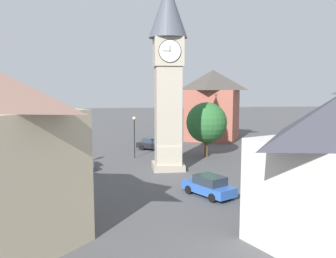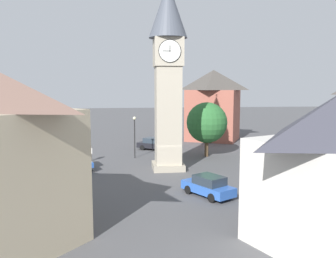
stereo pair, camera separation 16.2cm
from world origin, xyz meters
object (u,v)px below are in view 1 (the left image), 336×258
car_silver_kerb (79,161)px  road_sign (265,156)px  tree (207,123)px  lamp_post (134,130)px  clock_tower (168,61)px  building_terrace_right (212,105)px  car_red_corner (209,186)px  pedestrian (90,152)px  car_blue_kerb (153,144)px

car_silver_kerb → road_sign: bearing=162.9°
tree → lamp_post: bearing=-1.4°
clock_tower → building_terrace_right: bearing=-116.6°
lamp_post → road_sign: bearing=138.5°
building_terrace_right → road_sign: (0.87, 21.88, -3.38)m
car_red_corner → pedestrian: pedestrian is taller
car_blue_kerb → car_red_corner: bearing=97.0°
car_silver_kerb → lamp_post: 7.61m
tree → road_sign: 10.27m
clock_tower → car_blue_kerb: 14.24m
car_blue_kerb → tree: bearing=138.7°
car_silver_kerb → pedestrian: 3.75m
car_silver_kerb → building_terrace_right: building_terrace_right is taller
car_silver_kerb → car_red_corner: same height
lamp_post → building_terrace_right: bearing=-134.8°
clock_tower → lamp_post: 9.71m
car_red_corner → building_terrace_right: size_ratio=0.43×
clock_tower → lamp_post: (3.02, -5.84, -7.14)m
pedestrian → lamp_post: 5.31m
clock_tower → building_terrace_right: size_ratio=1.70×
car_silver_kerb → road_sign: (-16.58, 5.12, 1.14)m
clock_tower → car_blue_kerb: bearing=-87.2°
car_silver_kerb → tree: size_ratio=0.72×
car_blue_kerb → building_terrace_right: 12.78m
road_sign → tree: bearing=-72.9°
pedestrian → clock_tower: bearing=148.3°
tree → clock_tower: bearing=47.8°
road_sign → car_red_corner: bearing=37.3°
car_red_corner → building_terrace_right: building_terrace_right is taller
clock_tower → tree: (-5.12, -5.65, -6.40)m
car_silver_kerb → clock_tower: bearing=172.4°
clock_tower → car_silver_kerb: 12.81m
car_blue_kerb → road_sign: road_sign is taller
car_red_corner → road_sign: bearing=-142.7°
clock_tower → lamp_post: clock_tower is taller
car_silver_kerb → pedestrian: bearing=-101.3°
car_blue_kerb → pedestrian: (7.26, 5.78, 0.25)m
clock_tower → car_silver_kerb: clock_tower is taller
clock_tower → tree: size_ratio=2.85×
lamp_post → clock_tower: bearing=117.3°
car_silver_kerb → lamp_post: bearing=-139.4°
car_silver_kerb → lamp_post: lamp_post is taller
tree → road_sign: (-2.97, 9.63, -1.97)m
car_red_corner → building_terrace_right: (-7.09, -26.62, 4.52)m
car_red_corner → pedestrian: bearing=-54.5°
car_silver_kerb → building_terrace_right: (-17.45, -16.76, 4.52)m
car_blue_kerb → tree: size_ratio=0.71×
building_terrace_right → road_sign: 22.16m
car_silver_kerb → pedestrian: size_ratio=2.64×
car_silver_kerb → lamp_post: (-5.48, -4.71, 2.37)m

